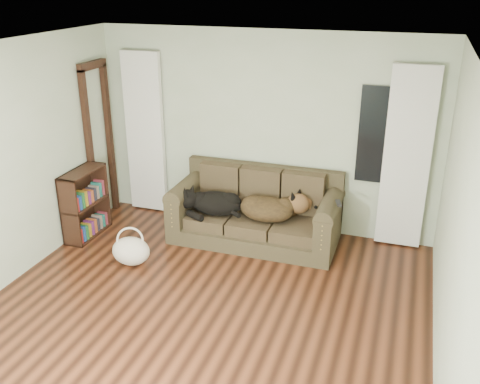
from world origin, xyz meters
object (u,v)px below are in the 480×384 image
(dog_black_lab, at_px, (213,204))
(bookshelf, at_px, (85,200))
(sofa, at_px, (255,208))
(tote_bag, at_px, (131,252))
(dog_shepherd, at_px, (271,209))

(dog_black_lab, distance_m, bookshelf, 1.66)
(sofa, height_order, dog_black_lab, sofa)
(dog_black_lab, distance_m, tote_bag, 1.21)
(bookshelf, bearing_deg, sofa, 12.81)
(dog_shepherd, height_order, tote_bag, dog_shepherd)
(dog_black_lab, xyz_separation_m, bookshelf, (-1.60, -0.45, 0.02))
(dog_shepherd, xyz_separation_m, bookshelf, (-2.35, -0.51, 0.01))
(sofa, xyz_separation_m, tote_bag, (-1.21, -1.06, -0.29))
(tote_bag, height_order, bookshelf, bookshelf)
(dog_shepherd, relative_size, bookshelf, 0.80)
(dog_black_lab, height_order, tote_bag, dog_black_lab)
(dog_black_lab, bearing_deg, sofa, 12.50)
(dog_shepherd, bearing_deg, tote_bag, 38.31)
(sofa, distance_m, dog_shepherd, 0.23)
(tote_bag, bearing_deg, bookshelf, 151.75)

